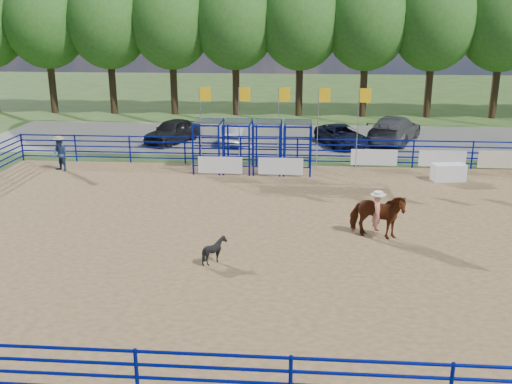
{
  "coord_description": "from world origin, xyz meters",
  "views": [
    {
      "loc": [
        0.05,
        -19.35,
        7.63
      ],
      "look_at": [
        -1.5,
        1.0,
        1.3
      ],
      "focal_mm": 40.0,
      "sensor_mm": 36.0,
      "label": 1
    }
  ],
  "objects_px": {
    "car_a": "(173,131)",
    "car_d": "(394,129)",
    "car_c": "(341,135)",
    "horse_and_rider": "(377,213)",
    "car_b": "(238,134)",
    "calf": "(215,250)",
    "announcer_table": "(448,172)",
    "spectator_cowboy": "(60,154)"
  },
  "relations": [
    {
      "from": "announcer_table",
      "to": "horse_and_rider",
      "type": "height_order",
      "value": "horse_and_rider"
    },
    {
      "from": "calf",
      "to": "spectator_cowboy",
      "type": "relative_size",
      "value": 0.49
    },
    {
      "from": "horse_and_rider",
      "to": "car_c",
      "type": "xyz_separation_m",
      "value": [
        -0.25,
        15.25,
        -0.31
      ]
    },
    {
      "from": "announcer_table",
      "to": "car_b",
      "type": "height_order",
      "value": "car_b"
    },
    {
      "from": "spectator_cowboy",
      "to": "car_c",
      "type": "distance_m",
      "value": 16.31
    },
    {
      "from": "horse_and_rider",
      "to": "car_c",
      "type": "relative_size",
      "value": 0.55
    },
    {
      "from": "spectator_cowboy",
      "to": "car_d",
      "type": "bearing_deg",
      "value": 25.02
    },
    {
      "from": "spectator_cowboy",
      "to": "car_d",
      "type": "distance_m",
      "value": 19.92
    },
    {
      "from": "horse_and_rider",
      "to": "calf",
      "type": "distance_m",
      "value": 6.03
    },
    {
      "from": "announcer_table",
      "to": "spectator_cowboy",
      "type": "distance_m",
      "value": 19.3
    },
    {
      "from": "calf",
      "to": "spectator_cowboy",
      "type": "bearing_deg",
      "value": 38.11
    },
    {
      "from": "calf",
      "to": "car_a",
      "type": "relative_size",
      "value": 0.2
    },
    {
      "from": "announcer_table",
      "to": "car_a",
      "type": "distance_m",
      "value": 16.87
    },
    {
      "from": "calf",
      "to": "spectator_cowboy",
      "type": "xyz_separation_m",
      "value": [
        -9.47,
        10.66,
        0.46
      ]
    },
    {
      "from": "announcer_table",
      "to": "horse_and_rider",
      "type": "distance_m",
      "value": 8.93
    },
    {
      "from": "announcer_table",
      "to": "car_c",
      "type": "xyz_separation_m",
      "value": [
        -4.64,
        7.48,
        0.2
      ]
    },
    {
      "from": "horse_and_rider",
      "to": "car_a",
      "type": "xyz_separation_m",
      "value": [
        -10.7,
        15.3,
        -0.2
      ]
    },
    {
      "from": "car_b",
      "to": "horse_and_rider",
      "type": "bearing_deg",
      "value": 122.89
    },
    {
      "from": "announcer_table",
      "to": "calf",
      "type": "relative_size",
      "value": 1.78
    },
    {
      "from": "calf",
      "to": "car_b",
      "type": "xyz_separation_m",
      "value": [
        -1.15,
        17.8,
        0.17
      ]
    },
    {
      "from": "spectator_cowboy",
      "to": "car_d",
      "type": "height_order",
      "value": "spectator_cowboy"
    },
    {
      "from": "car_c",
      "to": "car_a",
      "type": "bearing_deg",
      "value": 160.1
    },
    {
      "from": "calf",
      "to": "car_b",
      "type": "relative_size",
      "value": 0.23
    },
    {
      "from": "car_c",
      "to": "car_d",
      "type": "bearing_deg",
      "value": 0.83
    },
    {
      "from": "car_b",
      "to": "car_d",
      "type": "bearing_deg",
      "value": -163.0
    },
    {
      "from": "calf",
      "to": "car_d",
      "type": "relative_size",
      "value": 0.15
    },
    {
      "from": "car_a",
      "to": "car_c",
      "type": "height_order",
      "value": "car_a"
    },
    {
      "from": "car_a",
      "to": "calf",
      "type": "bearing_deg",
      "value": -49.58
    },
    {
      "from": "car_c",
      "to": "car_d",
      "type": "distance_m",
      "value": 3.63
    },
    {
      "from": "car_a",
      "to": "car_d",
      "type": "height_order",
      "value": "car_d"
    },
    {
      "from": "car_b",
      "to": "car_d",
      "type": "height_order",
      "value": "car_d"
    },
    {
      "from": "horse_and_rider",
      "to": "car_d",
      "type": "distance_m",
      "value": 16.81
    },
    {
      "from": "car_b",
      "to": "car_c",
      "type": "height_order",
      "value": "car_c"
    },
    {
      "from": "car_a",
      "to": "car_c",
      "type": "distance_m",
      "value": 10.45
    },
    {
      "from": "calf",
      "to": "car_d",
      "type": "distance_m",
      "value": 20.93
    },
    {
      "from": "car_c",
      "to": "calf",
      "type": "bearing_deg",
      "value": -125.81
    },
    {
      "from": "calf",
      "to": "announcer_table",
      "type": "bearing_deg",
      "value": -47.07
    },
    {
      "from": "calf",
      "to": "car_c",
      "type": "relative_size",
      "value": 0.19
    },
    {
      "from": "calf",
      "to": "car_d",
      "type": "xyz_separation_m",
      "value": [
        8.58,
        19.08,
        0.38
      ]
    },
    {
      "from": "horse_and_rider",
      "to": "car_d",
      "type": "bearing_deg",
      "value": 79.2
    },
    {
      "from": "horse_and_rider",
      "to": "calf",
      "type": "relative_size",
      "value": 2.83
    },
    {
      "from": "calf",
      "to": "car_c",
      "type": "bearing_deg",
      "value": -19.74
    }
  ]
}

